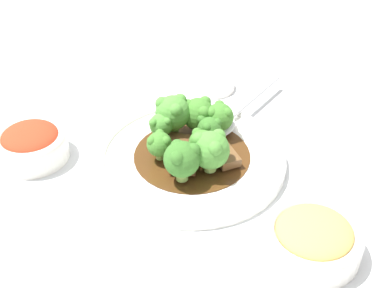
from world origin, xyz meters
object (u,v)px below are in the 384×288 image
object	(u,v)px
main_plate	(192,158)
broccoli_floret_4	(198,113)
beef_strip_1	(187,142)
broccoli_floret_6	(182,159)
serving_spoon	(224,122)
broccoli_floret_7	(173,112)
broccoli_floret_3	(202,143)
broccoli_floret_8	(219,116)
broccoli_floret_0	(209,128)
beef_strip_2	(222,152)
side_bowl_kimchi	(31,143)
beef_strip_0	(183,161)
broccoli_floret_1	(210,149)
sauce_dish	(213,85)
side_bowl_appetizer	(313,238)
broccoli_floret_5	(159,144)
broccoli_floret_2	(161,124)

from	to	relation	value
main_plate	broccoli_floret_4	bearing A→B (deg)	-166.73
beef_strip_1	broccoli_floret_6	size ratio (longest dim) A/B	1.29
serving_spoon	broccoli_floret_7	bearing A→B (deg)	-53.68
broccoli_floret_6	beef_strip_1	bearing A→B (deg)	-161.90
broccoli_floret_3	broccoli_floret_8	xyz separation A→B (m)	(-0.06, 0.00, 0.00)
serving_spoon	broccoli_floret_0	bearing A→B (deg)	-6.47
beef_strip_1	broccoli_floret_3	distance (m)	0.04
beef_strip_2	broccoli_floret_6	distance (m)	0.08
side_bowl_kimchi	broccoli_floret_0	bearing A→B (deg)	114.28
beef_strip_0	broccoli_floret_1	distance (m)	0.05
side_bowl_kimchi	sauce_dish	size ratio (longest dim) A/B	1.38
broccoli_floret_6	serving_spoon	size ratio (longest dim) A/B	0.26
broccoli_floret_8	broccoli_floret_4	bearing A→B (deg)	-86.85
broccoli_floret_1	broccoli_floret_3	size ratio (longest dim) A/B	1.32
main_plate	broccoli_floret_6	distance (m)	0.07
sauce_dish	broccoli_floret_6	bearing A→B (deg)	11.44
beef_strip_2	side_bowl_appetizer	world-z (taller)	side_bowl_appetizer
broccoli_floret_8	serving_spoon	xyz separation A→B (m)	(-0.02, 0.00, -0.02)
broccoli_floret_1	broccoli_floret_5	xyz separation A→B (m)	(0.00, -0.07, -0.01)
broccoli_floret_6	broccoli_floret_8	size ratio (longest dim) A/B	1.16
sauce_dish	broccoli_floret_5	bearing A→B (deg)	1.81
broccoli_floret_2	broccoli_floret_3	bearing A→B (deg)	75.64
beef_strip_0	broccoli_floret_1	size ratio (longest dim) A/B	0.93
broccoli_floret_1	sauce_dish	xyz separation A→B (m)	(-0.23, -0.08, -0.05)
beef_strip_1	broccoli_floret_3	bearing A→B (deg)	56.40
main_plate	sauce_dish	size ratio (longest dim) A/B	3.59
side_bowl_appetizer	broccoli_floret_6	bearing A→B (deg)	-103.71
broccoli_floret_8	sauce_dish	distance (m)	0.16
broccoli_floret_8	side_bowl_appetizer	size ratio (longest dim) A/B	0.44
side_bowl_appetizer	sauce_dish	bearing A→B (deg)	-142.48
broccoli_floret_2	broccoli_floret_4	world-z (taller)	broccoli_floret_4
broccoli_floret_4	sauce_dish	distance (m)	0.15
beef_strip_1	broccoli_floret_6	distance (m)	0.08
broccoli_floret_4	side_bowl_kimchi	size ratio (longest dim) A/B	0.50
broccoli_floret_3	broccoli_floret_1	bearing A→B (deg)	45.43
beef_strip_1	broccoli_floret_8	size ratio (longest dim) A/B	1.49
beef_strip_1	broccoli_floret_3	size ratio (longest dim) A/B	1.65
broccoli_floret_8	serving_spoon	distance (m)	0.03
broccoli_floret_5	broccoli_floret_3	bearing A→B (deg)	111.33
broccoli_floret_6	broccoli_floret_5	bearing A→B (deg)	-122.61
beef_strip_1	broccoli_floret_5	world-z (taller)	broccoli_floret_5
broccoli_floret_2	broccoli_floret_5	world-z (taller)	broccoli_floret_2
broccoli_floret_8	side_bowl_kimchi	size ratio (longest dim) A/B	0.49
beef_strip_2	broccoli_floret_1	distance (m)	0.04
broccoli_floret_4	serving_spoon	world-z (taller)	broccoli_floret_4
beef_strip_0	side_bowl_kimchi	xyz separation A→B (m)	(0.04, -0.21, 0.00)
broccoli_floret_5	side_bowl_appetizer	size ratio (longest dim) A/B	0.36
broccoli_floret_3	serving_spoon	xyz separation A→B (m)	(-0.09, 0.00, -0.02)
side_bowl_kimchi	beef_strip_2	bearing A→B (deg)	107.59
broccoli_floret_1	broccoli_floret_2	bearing A→B (deg)	-112.34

